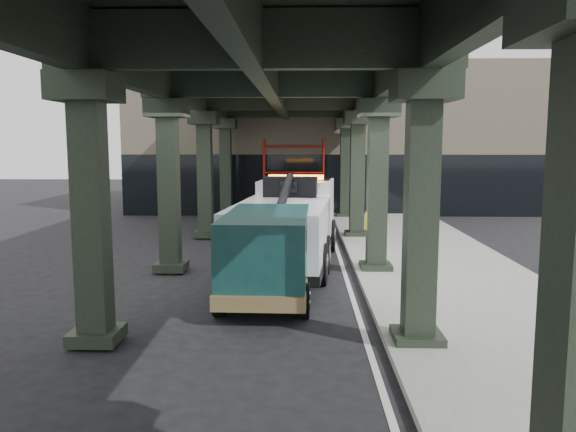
# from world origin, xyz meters

# --- Properties ---
(ground) EXTENTS (90.00, 90.00, 0.00)m
(ground) POSITION_xyz_m (0.00, 0.00, 0.00)
(ground) COLOR black
(ground) RESTS_ON ground
(sidewalk) EXTENTS (5.00, 40.00, 0.15)m
(sidewalk) POSITION_xyz_m (4.50, 2.00, 0.07)
(sidewalk) COLOR gray
(sidewalk) RESTS_ON ground
(lane_stripe) EXTENTS (0.12, 38.00, 0.01)m
(lane_stripe) POSITION_xyz_m (1.70, 2.00, 0.01)
(lane_stripe) COLOR silver
(lane_stripe) RESTS_ON ground
(viaduct) EXTENTS (7.40, 32.00, 6.40)m
(viaduct) POSITION_xyz_m (-0.40, 2.00, 5.46)
(viaduct) COLOR black
(viaduct) RESTS_ON ground
(building) EXTENTS (22.00, 10.00, 8.00)m
(building) POSITION_xyz_m (2.00, 20.00, 4.00)
(building) COLOR #C6B793
(building) RESTS_ON ground
(scaffolding) EXTENTS (3.08, 0.88, 4.00)m
(scaffolding) POSITION_xyz_m (0.00, 14.64, 2.11)
(scaffolding) COLOR #AF190E
(scaffolding) RESTS_ON ground
(tow_truck) EXTENTS (3.26, 8.89, 2.85)m
(tow_truck) POSITION_xyz_m (0.05, 3.03, 1.39)
(tow_truck) COLOR black
(tow_truck) RESTS_ON ground
(towed_van) EXTENTS (2.24, 5.30, 2.13)m
(towed_van) POSITION_xyz_m (-0.37, -0.57, 1.14)
(towed_van) COLOR #0F3836
(towed_van) RESTS_ON ground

